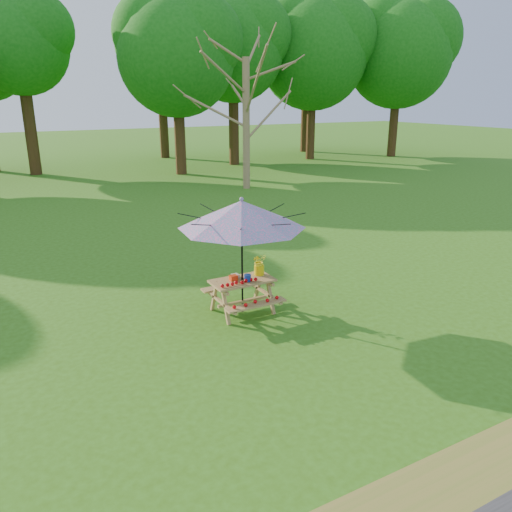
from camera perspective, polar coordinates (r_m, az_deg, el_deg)
ground at (r=6.81m, az=-18.44°, el=-19.40°), size 120.00×120.00×0.00m
picnic_table at (r=9.66m, az=-1.56°, el=-4.64°), size 1.20×1.32×0.67m
patio_umbrella at (r=9.16m, az=-1.65°, el=4.78°), size 2.97×2.97×2.27m
produce_bins at (r=9.50m, az=-1.85°, el=-2.46°), size 0.35×0.41×0.13m
tomatoes_row at (r=9.31m, az=-1.90°, el=-3.02°), size 0.77×0.13×0.07m
flower_bucket at (r=9.72m, az=0.36°, el=-0.89°), size 0.29×0.26×0.43m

